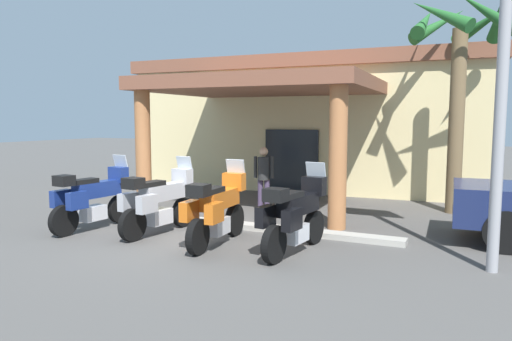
{
  "coord_description": "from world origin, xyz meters",
  "views": [
    {
      "loc": [
        5.56,
        -8.24,
        2.44
      ],
      "look_at": [
        0.68,
        2.16,
        1.2
      ],
      "focal_mm": 33.54,
      "sensor_mm": 36.0,
      "label": 1
    }
  ],
  "objects_px": {
    "motorcycle_silver": "(158,201)",
    "motorcycle_orange": "(217,209)",
    "pedestrian": "(264,174)",
    "motel_building": "(318,122)",
    "motorcycle_blue": "(92,198)",
    "palm_tree_near_portico": "(460,54)",
    "motorcycle_black": "(295,216)"
  },
  "relations": [
    {
      "from": "motorcycle_silver",
      "to": "motorcycle_orange",
      "type": "relative_size",
      "value": 1.0
    },
    {
      "from": "pedestrian",
      "to": "motel_building",
      "type": "bearing_deg",
      "value": 171.25
    },
    {
      "from": "motorcycle_blue",
      "to": "palm_tree_near_portico",
      "type": "relative_size",
      "value": 0.4
    },
    {
      "from": "motorcycle_blue",
      "to": "motorcycle_black",
      "type": "bearing_deg",
      "value": -82.59
    },
    {
      "from": "motorcycle_black",
      "to": "motorcycle_silver",
      "type": "bearing_deg",
      "value": 94.34
    },
    {
      "from": "motorcycle_black",
      "to": "palm_tree_near_portico",
      "type": "xyz_separation_m",
      "value": [
        2.41,
        5.33,
        3.39
      ]
    },
    {
      "from": "motel_building",
      "to": "motorcycle_orange",
      "type": "bearing_deg",
      "value": -85.51
    },
    {
      "from": "motorcycle_silver",
      "to": "pedestrian",
      "type": "distance_m",
      "value": 3.38
    },
    {
      "from": "pedestrian",
      "to": "palm_tree_near_portico",
      "type": "xyz_separation_m",
      "value": [
        4.56,
        1.95,
        3.1
      ]
    },
    {
      "from": "motel_building",
      "to": "motorcycle_orange",
      "type": "xyz_separation_m",
      "value": [
        1.12,
        -9.77,
        -1.62
      ]
    },
    {
      "from": "motorcycle_orange",
      "to": "motel_building",
      "type": "bearing_deg",
      "value": 4.21
    },
    {
      "from": "motel_building",
      "to": "motorcycle_orange",
      "type": "distance_m",
      "value": 9.96
    },
    {
      "from": "motorcycle_blue",
      "to": "pedestrian",
      "type": "bearing_deg",
      "value": -30.45
    },
    {
      "from": "motorcycle_silver",
      "to": "motorcycle_orange",
      "type": "bearing_deg",
      "value": -92.5
    },
    {
      "from": "palm_tree_near_portico",
      "to": "pedestrian",
      "type": "bearing_deg",
      "value": -156.82
    },
    {
      "from": "motorcycle_silver",
      "to": "motorcycle_orange",
      "type": "distance_m",
      "value": 1.6
    },
    {
      "from": "motel_building",
      "to": "motorcycle_orange",
      "type": "relative_size",
      "value": 5.75
    },
    {
      "from": "motel_building",
      "to": "palm_tree_near_portico",
      "type": "xyz_separation_m",
      "value": [
        5.11,
        -4.34,
        1.77
      ]
    },
    {
      "from": "motorcycle_blue",
      "to": "motorcycle_silver",
      "type": "xyz_separation_m",
      "value": [
        1.57,
        0.29,
        0.0
      ]
    },
    {
      "from": "palm_tree_near_portico",
      "to": "motel_building",
      "type": "bearing_deg",
      "value": 139.63
    },
    {
      "from": "motorcycle_blue",
      "to": "motorcycle_orange",
      "type": "bearing_deg",
      "value": -83.55
    },
    {
      "from": "motorcycle_silver",
      "to": "motorcycle_black",
      "type": "bearing_deg",
      "value": -86.15
    },
    {
      "from": "motorcycle_black",
      "to": "motorcycle_blue",
      "type": "bearing_deg",
      "value": 98.86
    },
    {
      "from": "motorcycle_orange",
      "to": "palm_tree_near_portico",
      "type": "relative_size",
      "value": 0.4
    },
    {
      "from": "motorcycle_black",
      "to": "pedestrian",
      "type": "height_order",
      "value": "pedestrian"
    },
    {
      "from": "motorcycle_blue",
      "to": "motorcycle_orange",
      "type": "xyz_separation_m",
      "value": [
        3.15,
        0.03,
        0.0
      ]
    },
    {
      "from": "motorcycle_silver",
      "to": "palm_tree_near_portico",
      "type": "distance_m",
      "value": 8.31
    },
    {
      "from": "motorcycle_silver",
      "to": "pedestrian",
      "type": "height_order",
      "value": "pedestrian"
    },
    {
      "from": "motel_building",
      "to": "motorcycle_orange",
      "type": "height_order",
      "value": "motel_building"
    },
    {
      "from": "motorcycle_orange",
      "to": "palm_tree_near_portico",
      "type": "height_order",
      "value": "palm_tree_near_portico"
    },
    {
      "from": "motel_building",
      "to": "motorcycle_silver",
      "type": "bearing_deg",
      "value": -94.79
    },
    {
      "from": "motorcycle_black",
      "to": "palm_tree_near_portico",
      "type": "distance_m",
      "value": 6.76
    }
  ]
}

